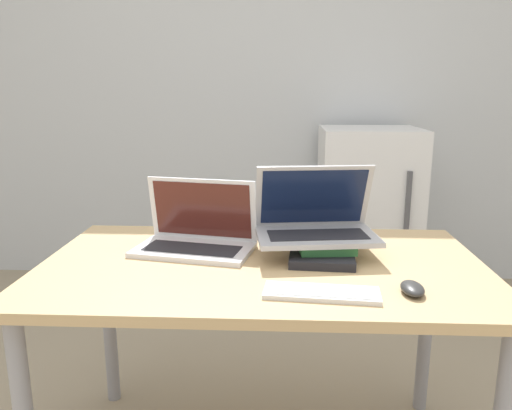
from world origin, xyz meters
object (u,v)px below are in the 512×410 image
(book_stack, at_px, (323,248))
(laptop_on_books, at_px, (315,223))
(mini_fridge, at_px, (367,215))
(mouse, at_px, (412,288))
(wireless_keyboard, at_px, (321,293))
(laptop_left, at_px, (197,236))

(book_stack, height_order, laptop_on_books, laptop_on_books)
(laptop_on_books, xyz_separation_m, mini_fridge, (0.40, 1.33, -0.31))
(mouse, bearing_deg, wireless_keyboard, -174.65)
(laptop_left, bearing_deg, mini_fridge, 59.11)
(laptop_left, bearing_deg, mouse, -28.47)
(book_stack, bearing_deg, mini_fridge, 74.49)
(laptop_left, height_order, mouse, laptop_left)
(book_stack, xyz_separation_m, mouse, (0.21, -0.29, -0.01))
(laptop_left, relative_size, mini_fridge, 0.40)
(book_stack, xyz_separation_m, mini_fridge, (0.38, 1.36, -0.23))
(laptop_left, xyz_separation_m, book_stack, (0.41, -0.04, -0.02))
(laptop_on_books, distance_m, mouse, 0.40)
(mini_fridge, bearing_deg, wireless_keyboard, -103.60)
(wireless_keyboard, xyz_separation_m, mini_fridge, (0.41, 1.67, -0.21))
(mouse, bearing_deg, laptop_left, 151.53)
(wireless_keyboard, bearing_deg, book_stack, 84.93)
(laptop_left, distance_m, book_stack, 0.41)
(book_stack, bearing_deg, wireless_keyboard, -95.07)
(book_stack, xyz_separation_m, laptop_on_books, (-0.02, 0.02, 0.08))
(book_stack, xyz_separation_m, wireless_keyboard, (-0.03, -0.32, -0.02))
(laptop_left, xyz_separation_m, mini_fridge, (0.79, 1.32, -0.25))
(laptop_left, distance_m, wireless_keyboard, 0.53)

